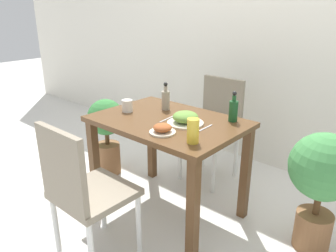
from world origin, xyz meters
TOP-DOWN VIEW (x-y plane):
  - ground_plane at (0.00, 0.00)m, footprint 16.00×16.00m
  - wall_back at (0.00, 1.26)m, footprint 8.00×0.05m
  - dining_table at (0.00, 0.00)m, footprint 1.03×0.73m
  - chair_near at (-0.02, -0.72)m, footprint 0.42×0.42m
  - chair_far at (-0.06, 0.70)m, footprint 0.42×0.42m
  - food_plate at (0.15, 0.01)m, footprint 0.25×0.25m
  - side_plate at (0.15, -0.22)m, footprint 0.17×0.17m
  - drink_cup at (-0.35, -0.06)m, footprint 0.08×0.08m
  - juice_glass at (0.38, -0.22)m, footprint 0.07×0.07m
  - sauce_bottle at (0.36, 0.26)m, footprint 0.06×0.06m
  - condiment_bottle at (-0.16, 0.16)m, footprint 0.06×0.06m
  - fork_utensil at (-0.01, 0.01)m, footprint 0.03×0.18m
  - spoon_utensil at (0.30, 0.01)m, footprint 0.01×0.19m
  - potted_plant_left at (-0.83, 0.10)m, footprint 0.33×0.33m
  - potted_plant_right at (0.97, 0.31)m, footprint 0.42×0.42m

SIDE VIEW (x-z plane):
  - ground_plane at x=0.00m, z-range 0.00..0.00m
  - potted_plant_left at x=-0.83m, z-range 0.08..0.79m
  - chair_near at x=-0.02m, z-range 0.06..0.96m
  - chair_far at x=-0.06m, z-range 0.06..0.96m
  - potted_plant_right at x=0.97m, z-range 0.12..0.91m
  - dining_table at x=0.00m, z-range 0.25..1.00m
  - fork_utensil at x=-0.01m, z-range 0.75..0.75m
  - spoon_utensil at x=0.30m, z-range 0.75..0.75m
  - side_plate at x=0.15m, z-range 0.74..0.80m
  - food_plate at x=0.15m, z-range 0.74..0.83m
  - drink_cup at x=-0.35m, z-range 0.75..0.83m
  - juice_glass at x=0.38m, z-range 0.75..0.89m
  - sauce_bottle at x=0.36m, z-range 0.72..0.93m
  - condiment_bottle at x=-0.16m, z-range 0.72..0.93m
  - wall_back at x=0.00m, z-range 0.00..2.60m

